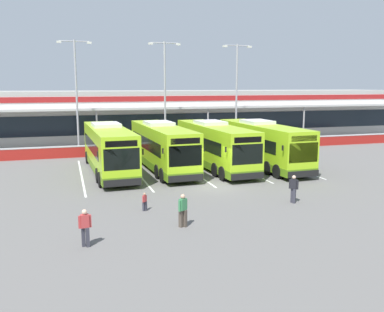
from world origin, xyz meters
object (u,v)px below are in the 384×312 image
Objects in this scene: coach_bus_leftmost at (109,150)px; pedestrian_child at (145,201)px; pedestrian_in_dark_coat at (85,227)px; lamp_post_east at (237,89)px; pedestrian_approaching_bus at (183,209)px; coach_bus_left_centre at (162,147)px; lamp_post_west at (76,89)px; lamp_post_centre at (165,89)px; coach_bus_centre at (214,146)px; pedestrian_near_bin at (294,188)px; coach_bus_right_centre at (262,145)px.

coach_bus_leftmost is 10.87m from pedestrian_child.
lamp_post_east reaches higher than pedestrian_in_dark_coat.
pedestrian_approaching_bus reaches higher than pedestrian_child.
coach_bus_left_centre is 12.90m from lamp_post_west.
lamp_post_centre is at bearing 54.96° from coach_bus_leftmost.
lamp_post_west is at bearing 133.23° from coach_bus_centre.
coach_bus_left_centre and coach_bus_centre have the same top height.
coach_bus_left_centre is 10.85m from lamp_post_centre.
lamp_post_east is at bearing 75.77° from pedestrian_near_bin.
coach_bus_centre is at bearing 64.40° from pedestrian_approaching_bus.
pedestrian_in_dark_coat is 4.73m from pedestrian_approaching_bus.
coach_bus_leftmost is at bearing -79.69° from lamp_post_west.
pedestrian_in_dark_coat is 0.15× the size of lamp_post_east.
lamp_post_east is (10.57, 10.02, 4.50)m from coach_bus_left_centre.
coach_bus_centre is at bearing 173.50° from coach_bus_right_centre.
coach_bus_centre is at bearing 53.18° from pedestrian_child.
pedestrian_approaching_bus is at bearing -129.04° from coach_bus_right_centre.
pedestrian_in_dark_coat is 1.61× the size of pedestrian_child.
lamp_post_west reaches higher than coach_bus_centre.
pedestrian_approaching_bus is 24.58m from lamp_post_centre.
pedestrian_approaching_bus is at bearing -67.72° from pedestrian_child.
coach_bus_right_centre is 16.61m from pedestrian_approaching_bus.
coach_bus_left_centre is 11.46m from pedestrian_child.
lamp_post_east reaches higher than pedestrian_near_bin.
coach_bus_centre is 1.11× the size of lamp_post_centre.
coach_bus_left_centre is at bearing 171.67° from coach_bus_centre.
coach_bus_centre is 1.11× the size of lamp_post_west.
pedestrian_near_bin is at bearing -63.22° from lamp_post_west.
coach_bus_left_centre reaches higher than pedestrian_approaching_bus.
lamp_post_centre is (5.96, 20.40, 5.75)m from pedestrian_child.
pedestrian_in_dark_coat is at bearing -127.63° from pedestrian_child.
coach_bus_centre reaches higher than pedestrian_near_bin.
coach_bus_right_centre is at bearing -101.70° from lamp_post_east.
coach_bus_left_centre is 12.84m from pedestrian_near_bin.
coach_bus_centre is 11.25m from lamp_post_centre.
pedestrian_approaching_bus is at bearing -163.12° from pedestrian_near_bin.
lamp_post_east is at bearing 78.30° from coach_bus_right_centre.
lamp_post_west reaches higher than pedestrian_approaching_bus.
lamp_post_east is (14.01, 20.87, 5.75)m from pedestrian_child.
coach_bus_left_centre is 7.56× the size of pedestrian_near_bin.
lamp_post_centre reaches higher than coach_bus_left_centre.
lamp_post_west is at bearing 88.64° from pedestrian_in_dark_coat.
pedestrian_approaching_bus is (4.58, 1.19, 0.00)m from pedestrian_in_dark_coat.
pedestrian_near_bin is (9.28, -11.69, -0.91)m from coach_bus_leftmost.
coach_bus_centre is (4.23, -0.62, 0.00)m from coach_bus_left_centre.
coach_bus_left_centre is at bearing 113.22° from pedestrian_near_bin.
coach_bus_leftmost is 7.56× the size of pedestrian_near_bin.
coach_bus_right_centre is 7.56× the size of pedestrian_in_dark_coat.
pedestrian_approaching_bus is (-6.39, -13.34, -0.91)m from coach_bus_centre.
pedestrian_in_dark_coat is at bearing -164.02° from pedestrian_near_bin.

